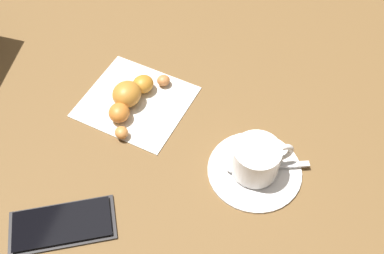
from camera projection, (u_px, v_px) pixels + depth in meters
name	position (u px, v px, depth m)	size (l,w,h in m)	color
ground_plane	(199.00, 132.00, 0.76)	(1.80, 1.80, 0.00)	brown
saucer	(255.00, 170.00, 0.71)	(0.14, 0.14, 0.01)	white
espresso_cup	(257.00, 159.00, 0.68)	(0.09, 0.07, 0.05)	white
teaspoon	(254.00, 167.00, 0.70)	(0.12, 0.06, 0.01)	silver
sugar_packet	(259.00, 149.00, 0.72)	(0.06, 0.02, 0.01)	tan
napkin	(136.00, 101.00, 0.79)	(0.17, 0.16, 0.00)	silver
croissant	(130.00, 97.00, 0.77)	(0.09, 0.15, 0.04)	#BB713C
cell_phone	(62.00, 225.00, 0.66)	(0.16, 0.13, 0.01)	black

